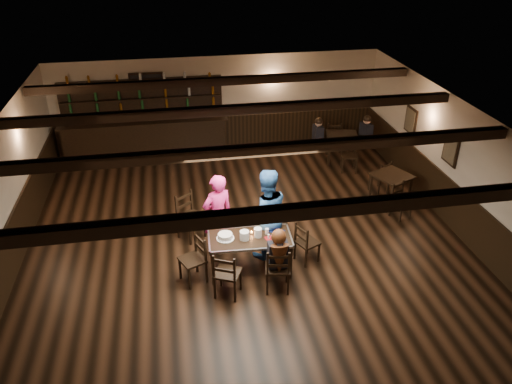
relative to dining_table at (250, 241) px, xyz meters
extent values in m
plane|color=black|center=(0.08, 0.78, -0.67)|extent=(10.00, 10.00, 0.00)
cube|color=beige|center=(0.08, 5.78, 0.68)|extent=(9.00, 0.02, 2.70)
cube|color=beige|center=(4.58, 0.78, 0.68)|extent=(0.02, 10.00, 2.70)
cube|color=silver|center=(0.08, 0.78, 2.03)|extent=(9.00, 10.00, 0.02)
cube|color=black|center=(0.08, 5.75, -0.17)|extent=(9.00, 0.04, 1.00)
cube|color=black|center=(-4.39, 0.78, -0.17)|extent=(0.04, 10.00, 1.00)
cube|color=black|center=(4.55, 0.78, -0.17)|extent=(0.04, 10.00, 1.00)
cube|color=black|center=(-1.82, 5.75, 1.18)|extent=(0.90, 0.03, 1.00)
cube|color=black|center=(-1.82, 5.73, 1.18)|extent=(0.80, 0.02, 0.90)
cube|color=black|center=(4.55, 1.28, 0.93)|extent=(0.03, 0.55, 0.65)
cube|color=#72664C|center=(4.53, 1.28, 0.93)|extent=(0.02, 0.45, 0.55)
cube|color=black|center=(4.55, 3.18, 0.88)|extent=(0.03, 0.55, 0.65)
cube|color=#72664C|center=(4.53, 3.18, 0.88)|extent=(0.02, 0.45, 0.55)
cube|color=black|center=(0.08, -2.22, 1.93)|extent=(8.90, 0.18, 0.18)
cube|color=black|center=(0.08, -0.22, 1.93)|extent=(8.90, 0.18, 0.18)
cube|color=black|center=(0.08, 1.78, 1.93)|extent=(8.90, 0.18, 0.18)
cube|color=black|center=(0.08, 3.78, 1.93)|extent=(8.90, 0.18, 0.18)
cube|color=black|center=(-0.73, -0.29, -0.31)|extent=(0.06, 0.06, 0.71)
cube|color=black|center=(-0.69, 0.36, -0.31)|extent=(0.06, 0.06, 0.71)
cube|color=black|center=(0.69, -0.36, -0.31)|extent=(0.06, 0.06, 0.71)
cube|color=black|center=(0.73, 0.29, -0.31)|extent=(0.06, 0.06, 0.71)
cube|color=black|center=(0.00, 0.00, 0.06)|extent=(1.58, 0.85, 0.04)
cube|color=#A5A8AD|center=(0.02, 0.37, 0.06)|extent=(1.54, 0.11, 0.04)
cube|color=#A5A8AD|center=(-0.02, -0.37, 0.06)|extent=(1.54, 0.11, 0.04)
cube|color=#A5A8AD|center=(0.75, -0.04, 0.06)|extent=(0.07, 0.77, 0.04)
cube|color=#A5A8AD|center=(-0.75, 0.04, 0.06)|extent=(0.07, 0.77, 0.04)
cube|color=black|center=(-0.26, -0.53, -0.45)|extent=(0.05, 0.05, 0.44)
cube|color=black|center=(-0.41, -0.85, -0.45)|extent=(0.05, 0.05, 0.44)
cube|color=black|center=(-0.60, -0.37, -0.45)|extent=(0.05, 0.05, 0.44)
cube|color=black|center=(-0.75, -0.69, -0.45)|extent=(0.05, 0.05, 0.44)
cube|color=black|center=(-0.50, -0.61, -0.20)|extent=(0.57, 0.56, 0.04)
cube|color=black|center=(-0.58, -0.77, 0.03)|extent=(0.41, 0.22, 0.46)
cube|color=black|center=(-0.58, -0.77, -0.02)|extent=(0.35, 0.18, 0.05)
cube|color=black|center=(-0.58, -0.77, 0.17)|extent=(0.35, 0.18, 0.05)
cube|color=black|center=(0.60, -0.48, -0.45)|extent=(0.04, 0.04, 0.44)
cube|color=black|center=(0.54, -0.82, -0.45)|extent=(0.04, 0.04, 0.44)
cube|color=black|center=(0.24, -0.42, -0.45)|extent=(0.04, 0.04, 0.44)
cube|color=black|center=(0.18, -0.76, -0.45)|extent=(0.04, 0.04, 0.44)
cube|color=black|center=(0.39, -0.62, -0.21)|extent=(0.49, 0.48, 0.04)
cube|color=black|center=(0.36, -0.79, 0.02)|extent=(0.43, 0.11, 0.46)
cube|color=black|center=(0.36, -0.79, -0.02)|extent=(0.37, 0.09, 0.05)
cube|color=black|center=(0.36, -0.79, 0.16)|extent=(0.37, 0.09, 0.05)
cube|color=black|center=(-1.32, -0.02, -0.45)|extent=(0.05, 0.05, 0.45)
cube|color=black|center=(-1.00, 0.13, -0.45)|extent=(0.05, 0.05, 0.45)
cube|color=black|center=(-1.17, -0.36, -0.45)|extent=(0.05, 0.05, 0.45)
cube|color=black|center=(-0.85, -0.22, -0.45)|extent=(0.05, 0.05, 0.45)
cube|color=black|center=(-1.08, -0.12, -0.20)|extent=(0.56, 0.57, 0.04)
cube|color=black|center=(-0.92, -0.04, 0.03)|extent=(0.21, 0.41, 0.47)
cube|color=black|center=(-0.92, -0.04, -0.02)|extent=(0.18, 0.35, 0.05)
cube|color=black|center=(-0.92, -0.04, 0.17)|extent=(0.18, 0.35, 0.05)
cube|color=black|center=(1.36, 0.03, -0.46)|extent=(0.04, 0.04, 0.41)
cube|color=black|center=(1.07, -0.11, -0.46)|extent=(0.04, 0.04, 0.41)
cube|color=black|center=(1.22, 0.34, -0.46)|extent=(0.04, 0.04, 0.41)
cube|color=black|center=(0.92, 0.20, -0.46)|extent=(0.04, 0.04, 0.41)
cube|color=black|center=(1.14, 0.11, -0.24)|extent=(0.51, 0.52, 0.04)
cube|color=black|center=(0.99, 0.05, -0.03)|extent=(0.20, 0.38, 0.43)
cube|color=black|center=(0.99, 0.05, -0.07)|extent=(0.17, 0.32, 0.05)
cube|color=black|center=(0.99, 0.05, 0.10)|extent=(0.17, 0.32, 0.05)
cube|color=black|center=(-1.07, 1.05, -0.43)|extent=(0.05, 0.05, 0.48)
cube|color=black|center=(-1.30, 1.35, -0.43)|extent=(0.05, 0.05, 0.48)
cube|color=black|center=(-0.75, 1.29, -0.43)|extent=(0.05, 0.05, 0.48)
cube|color=black|center=(-0.98, 1.60, -0.43)|extent=(0.05, 0.05, 0.48)
cube|color=black|center=(-1.02, 1.32, -0.17)|extent=(0.64, 0.64, 0.04)
cube|color=black|center=(-1.14, 1.47, 0.08)|extent=(0.40, 0.31, 0.50)
cube|color=black|center=(-1.14, 1.47, 0.03)|extent=(0.34, 0.27, 0.06)
cube|color=black|center=(-1.14, 1.47, 0.23)|extent=(0.34, 0.27, 0.06)
imported|color=#FF3B83|center=(-0.51, 0.71, 0.19)|extent=(0.74, 0.62, 1.73)
imported|color=navy|center=(0.39, 0.45, 0.27)|extent=(0.97, 0.79, 1.87)
cube|color=black|center=(0.39, -0.50, -0.15)|extent=(0.33, 0.33, 0.13)
cube|color=black|center=(0.39, -0.62, 0.09)|extent=(0.35, 0.21, 0.49)
cylinder|color=black|center=(0.39, -0.62, 0.32)|extent=(0.10, 0.35, 0.35)
sphere|color=#D8A384|center=(0.39, -0.62, 0.47)|extent=(0.22, 0.22, 0.22)
sphere|color=#3A190D|center=(0.39, -0.65, 0.48)|extent=(0.27, 0.27, 0.27)
cone|color=#3A190D|center=(0.39, -0.75, 0.07)|extent=(0.21, 0.21, 0.62)
cylinder|color=white|center=(-0.45, 0.04, 0.09)|extent=(0.33, 0.33, 0.01)
cylinder|color=white|center=(-0.45, 0.04, 0.14)|extent=(0.27, 0.27, 0.09)
cylinder|color=silver|center=(-0.45, 0.04, 0.12)|extent=(0.28, 0.28, 0.04)
cylinder|color=white|center=(-0.11, -0.04, 0.17)|extent=(0.18, 0.18, 0.17)
cylinder|color=white|center=(0.15, 0.01, 0.17)|extent=(0.15, 0.15, 0.17)
cylinder|color=#A5A8AD|center=(0.05, 0.11, 0.10)|extent=(0.06, 0.06, 0.03)
sphere|color=orange|center=(0.05, 0.11, 0.13)|extent=(0.03, 0.03, 0.03)
cylinder|color=silver|center=(0.33, -0.10, 0.13)|extent=(0.04, 0.04, 0.09)
cylinder|color=#A5A8AD|center=(0.39, -0.10, 0.12)|extent=(0.03, 0.03, 0.08)
cylinder|color=silver|center=(0.33, 0.07, 0.14)|extent=(0.07, 0.07, 0.11)
cube|color=maroon|center=(0.44, -0.11, 0.09)|extent=(0.38, 0.30, 0.00)
cube|color=#0D1842|center=(0.53, 0.12, 0.09)|extent=(0.34, 0.32, 0.00)
cube|color=black|center=(-1.97, 5.43, -0.12)|extent=(4.28, 0.60, 1.10)
cube|color=black|center=(-1.97, 5.43, 0.46)|extent=(4.48, 0.70, 0.05)
cube|color=black|center=(-1.97, 5.70, 0.43)|extent=(4.28, 0.10, 2.20)
cube|color=black|center=(-1.97, 5.60, 0.68)|extent=(4.18, 0.22, 0.03)
cube|color=black|center=(-1.97, 5.60, 1.03)|extent=(4.18, 0.22, 0.03)
cube|color=black|center=(-1.97, 5.60, 1.38)|extent=(4.18, 0.22, 0.03)
cube|color=black|center=(3.64, 1.95, 0.06)|extent=(1.01, 1.01, 0.04)
cube|color=black|center=(3.48, 1.53, -0.31)|extent=(0.05, 0.05, 0.71)
cube|color=black|center=(3.23, 2.11, -0.31)|extent=(0.05, 0.05, 0.71)
cube|color=black|center=(4.06, 1.79, -0.31)|extent=(0.05, 0.05, 0.71)
cube|color=black|center=(3.80, 2.37, -0.31)|extent=(0.05, 0.05, 0.71)
cube|color=black|center=(3.28, 4.43, 0.06)|extent=(1.01, 1.01, 0.04)
cube|color=black|center=(2.86, 4.18, -0.31)|extent=(0.05, 0.05, 0.71)
cube|color=black|center=(3.03, 4.85, -0.31)|extent=(0.05, 0.05, 0.71)
cube|color=black|center=(3.53, 4.01, -0.31)|extent=(0.05, 0.05, 0.71)
cube|color=black|center=(3.69, 4.68, -0.31)|extent=(0.05, 0.05, 0.71)
cube|color=black|center=(2.64, 4.57, 0.07)|extent=(0.23, 0.37, 0.53)
sphere|color=#D8A384|center=(2.64, 4.57, 0.43)|extent=(0.20, 0.20, 0.20)
sphere|color=black|center=(2.64, 4.57, 0.46)|extent=(0.21, 0.21, 0.21)
cube|color=black|center=(3.98, 4.49, 0.07)|extent=(0.28, 0.40, 0.54)
sphere|color=#D8A384|center=(3.98, 4.49, 0.44)|extent=(0.21, 0.21, 0.21)
sphere|color=black|center=(3.98, 4.49, 0.47)|extent=(0.22, 0.22, 0.22)
camera|label=1|loc=(-1.23, -7.55, 5.26)|focal=35.00mm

